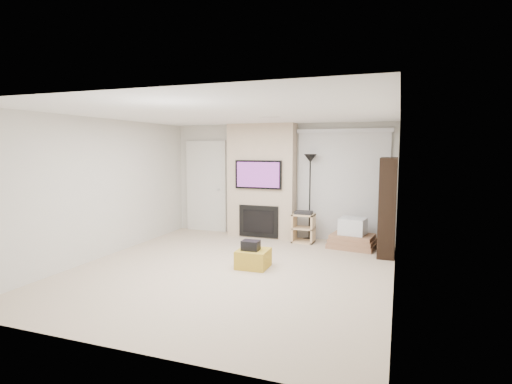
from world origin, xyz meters
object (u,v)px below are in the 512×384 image
(ottoman, at_px, (253,258))
(floor_lamp, at_px, (310,173))
(bookshelf, at_px, (388,207))
(av_stand, at_px, (303,226))
(box_stack, at_px, (353,236))

(ottoman, relative_size, floor_lamp, 0.27)
(floor_lamp, bearing_deg, ottoman, -101.40)
(floor_lamp, height_order, bookshelf, floor_lamp)
(av_stand, distance_m, bookshelf, 1.82)
(ottoman, distance_m, box_stack, 2.36)
(av_stand, bearing_deg, ottoman, -100.38)
(floor_lamp, height_order, av_stand, floor_lamp)
(bookshelf, bearing_deg, ottoman, -142.39)
(floor_lamp, height_order, box_stack, floor_lamp)
(box_stack, xyz_separation_m, bookshelf, (0.65, -0.32, 0.67))
(bookshelf, bearing_deg, box_stack, 153.37)
(av_stand, height_order, bookshelf, bookshelf)
(ottoman, height_order, bookshelf, bookshelf)
(ottoman, xyz_separation_m, av_stand, (0.37, 2.04, 0.20))
(box_stack, height_order, bookshelf, bookshelf)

